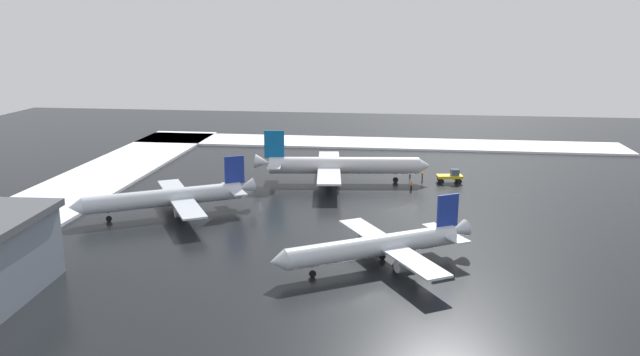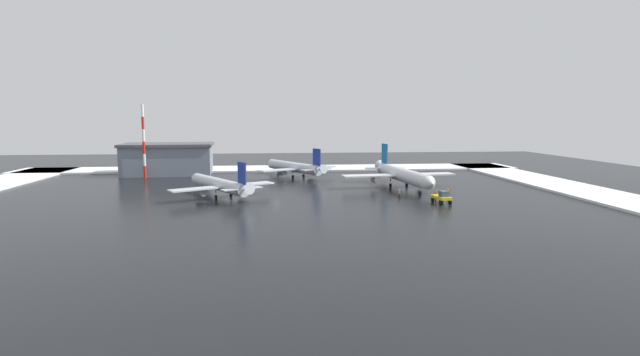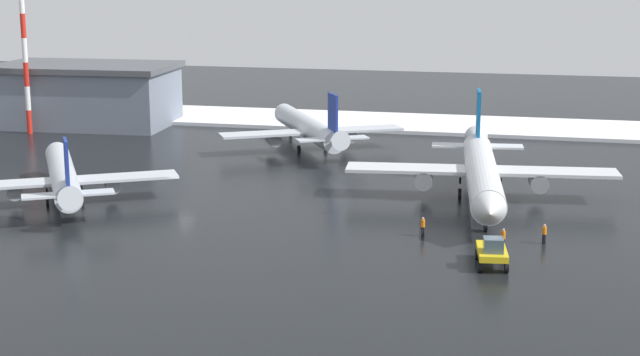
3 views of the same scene
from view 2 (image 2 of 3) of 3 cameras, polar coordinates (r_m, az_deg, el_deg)
The scene contains 12 objects.
ground_plane at distance 106.19m, azimuth -5.33°, elevation -1.82°, with size 240.00×240.00×0.00m, color black.
snow_bank_far at distance 155.77m, azimuth -5.48°, elevation 1.08°, with size 152.00×16.00×0.50m, color white.
snow_bank_left at distance 125.88m, azimuth 26.83°, elevation -1.05°, with size 14.00×116.00×0.50m, color white.
airplane_foreground_jet at distance 114.72m, azimuth 9.34°, elevation 0.37°, with size 26.85×32.27×9.58m.
airplane_distant_tail at distance 103.00m, azimuth -11.38°, elevation -0.74°, with size 20.44×23.89×7.86m.
airplane_parked_portside at distance 134.56m, azimuth -2.89°, elevation 1.24°, with size 21.63×25.30×8.27m.
pushback_tug at distance 96.50m, azimuth 13.77°, elevation -2.11°, with size 2.84×4.86×2.50m.
ground_crew_near_tug at distance 101.54m, azimuth 9.04°, elevation -1.73°, with size 0.36×0.36×1.71m.
ground_crew_mid_apron at distance 101.53m, azimuth 13.11°, elevation -1.82°, with size 0.36×0.36×1.71m.
ground_crew_beside_wing at distance 104.65m, azimuth 14.42°, elevation -1.60°, with size 0.36×0.36×1.71m.
antenna_mast at distance 139.92m, azimuth -19.51°, elevation 3.95°, with size 0.70×0.70×19.52m.
cargo_hangar at distance 147.57m, azimuth -16.97°, elevation 2.12°, with size 25.77×16.31×8.80m.
Camera 2 is at (0.66, 104.94, 16.22)m, focal length 28.00 mm.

